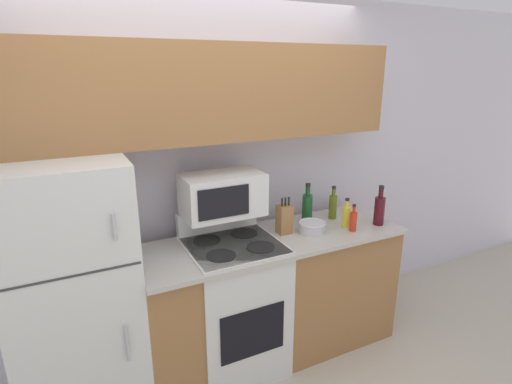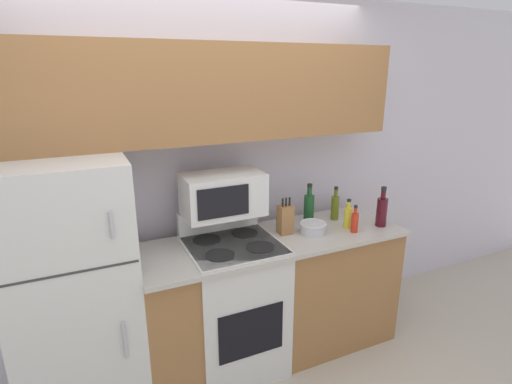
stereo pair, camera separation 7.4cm
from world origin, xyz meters
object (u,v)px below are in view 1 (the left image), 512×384
at_px(bowl, 312,227).
at_px(bottle_wine_green, 307,207).
at_px(microwave, 223,195).
at_px(bottle_wine_red, 379,209).
at_px(stove, 234,304).
at_px(bottle_olive_oil, 333,206).
at_px(knife_block, 284,219).
at_px(bottle_hot_sauce, 353,221).
at_px(bottle_cooking_spray, 346,216).
at_px(refrigerator, 75,294).

height_order(bowl, bottle_wine_green, bottle_wine_green).
height_order(microwave, bottle_wine_red, microwave).
distance_m(stove, bowl, 0.76).
bearing_deg(microwave, bottle_wine_green, 1.43).
bearing_deg(microwave, bottle_olive_oil, -0.95).
height_order(knife_block, bottle_olive_oil, knife_block).
height_order(bottle_hot_sauce, bottle_cooking_spray, bottle_cooking_spray).
distance_m(bottle_olive_oil, bottle_cooking_spray, 0.19).
distance_m(microwave, bottle_hot_sauce, 0.95).
xyz_separation_m(refrigerator, bottle_cooking_spray, (1.83, -0.14, 0.22)).
xyz_separation_m(bottle_olive_oil, bottle_wine_red, (0.23, -0.26, 0.02)).
xyz_separation_m(stove, microwave, (-0.01, 0.13, 0.76)).
height_order(refrigerator, microwave, refrigerator).
bearing_deg(bottle_olive_oil, bowl, -151.51).
bearing_deg(bottle_wine_green, bowl, -113.64).
bearing_deg(stove, microwave, 96.45).
xyz_separation_m(stove, bowl, (0.59, -0.05, 0.49)).
height_order(microwave, bottle_wine_green, microwave).
bearing_deg(bottle_olive_oil, bottle_cooking_spray, -95.62).
xyz_separation_m(microwave, knife_block, (0.42, -0.10, -0.21)).
relative_size(bowl, bottle_wine_red, 0.64).
xyz_separation_m(bowl, bottle_wine_green, (0.09, 0.19, 0.08)).
height_order(microwave, knife_block, microwave).
height_order(refrigerator, stove, refrigerator).
bearing_deg(knife_block, bottle_cooking_spray, -12.43).
height_order(refrigerator, bottle_olive_oil, refrigerator).
relative_size(bottle_olive_oil, bottle_wine_green, 0.87).
distance_m(refrigerator, bottle_wine_red, 2.11).
bearing_deg(bottle_olive_oil, bottle_wine_red, -48.04).
height_order(stove, knife_block, knife_block).
distance_m(bowl, bottle_hot_sauce, 0.30).
bearing_deg(bottle_cooking_spray, refrigerator, 175.73).
distance_m(bottle_cooking_spray, bottle_wine_green, 0.29).
bearing_deg(refrigerator, bottle_wine_green, 2.79).
relative_size(knife_block, bottle_olive_oil, 1.02).
relative_size(microwave, bottle_wine_red, 1.76).
height_order(bowl, bottle_olive_oil, bottle_olive_oil).
bearing_deg(bottle_wine_green, bottle_wine_red, -32.88).
relative_size(microwave, bowl, 2.75).
bearing_deg(bottle_wine_red, stove, 172.70).
bearing_deg(stove, bottle_wine_red, -7.30).
distance_m(stove, microwave, 0.77).
bearing_deg(knife_block, microwave, 166.86).
relative_size(microwave, bottle_wine_green, 1.76).
distance_m(refrigerator, bottle_olive_oil, 1.87).
bearing_deg(stove, bottle_wine_green, 12.14).
bearing_deg(microwave, bottle_hot_sauce, -17.92).
bearing_deg(bottle_wine_red, knife_block, 166.38).
bearing_deg(microwave, bottle_wine_red, -13.44).
height_order(stove, bottle_hot_sauce, bottle_hot_sauce).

